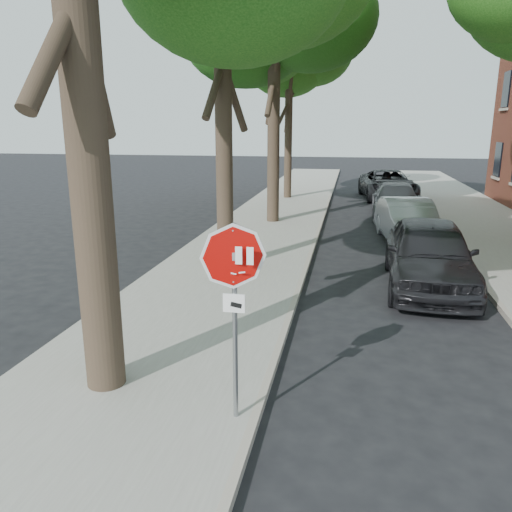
% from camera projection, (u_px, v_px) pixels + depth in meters
% --- Properties ---
extents(ground, '(120.00, 120.00, 0.00)m').
position_uv_depth(ground, '(288.00, 429.00, 6.52)').
color(ground, black).
rests_on(ground, ground).
extents(sidewalk_left, '(4.00, 55.00, 0.12)m').
position_uv_depth(sidewalk_left, '(262.00, 232.00, 18.36)').
color(sidewalk_left, gray).
rests_on(sidewalk_left, ground).
extents(sidewalk_right, '(4.00, 55.00, 0.12)m').
position_uv_depth(sidewalk_right, '(509.00, 242.00, 16.82)').
color(sidewalk_right, gray).
rests_on(sidewalk_right, ground).
extents(curb_left, '(0.12, 55.00, 0.13)m').
position_uv_depth(curb_left, '(318.00, 234.00, 17.99)').
color(curb_left, '#9E9384').
rests_on(curb_left, ground).
extents(curb_right, '(0.12, 55.00, 0.13)m').
position_uv_depth(curb_right, '(446.00, 239.00, 17.19)').
color(curb_right, '#9E9384').
rests_on(curb_right, ground).
extents(stop_sign, '(0.76, 0.34, 2.61)m').
position_uv_depth(stop_sign, '(234.00, 285.00, 6.13)').
color(stop_sign, gray).
rests_on(stop_sign, sidewalk_left).
extents(tree_mid_b, '(5.88, 5.46, 10.36)m').
position_uv_depth(tree_mid_b, '(274.00, 10.00, 18.36)').
color(tree_mid_b, black).
rests_on(tree_mid_b, sidewalk_left).
extents(tree_far, '(5.29, 4.91, 9.33)m').
position_uv_depth(tree_far, '(289.00, 57.00, 25.25)').
color(tree_far, black).
rests_on(tree_far, sidewalk_left).
extents(car_a, '(2.17, 5.01, 1.68)m').
position_uv_depth(car_a, '(429.00, 254.00, 12.07)').
color(car_a, black).
rests_on(car_a, ground).
extents(car_b, '(2.06, 4.60, 1.47)m').
position_uv_depth(car_b, '(408.00, 221.00, 16.84)').
color(car_b, '#A1A4A9').
rests_on(car_b, ground).
extents(car_c, '(2.12, 4.97, 1.43)m').
position_uv_depth(car_c, '(396.00, 201.00, 21.58)').
color(car_c, '#555359').
rests_on(car_c, ground).
extents(car_d, '(3.16, 5.84, 1.56)m').
position_uv_depth(car_d, '(388.00, 185.00, 26.86)').
color(car_d, black).
rests_on(car_d, ground).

